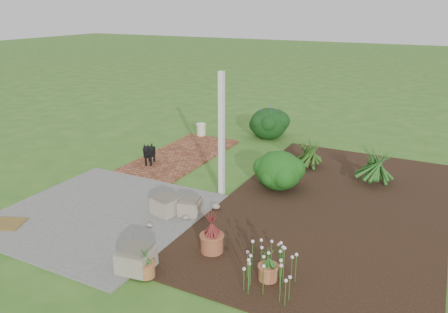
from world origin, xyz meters
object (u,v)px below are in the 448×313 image
at_px(cream_ceramic_urn, 201,130).
at_px(evergreen_shrub, 279,169).
at_px(black_dog, 149,152).
at_px(stone_trough_near, 136,260).

bearing_deg(cream_ceramic_urn, evergreen_shrub, -37.74).
relative_size(black_dog, cream_ceramic_urn, 1.70).
bearing_deg(black_dog, stone_trough_near, -76.46).
distance_m(cream_ceramic_urn, evergreen_shrub, 4.28).
height_order(cream_ceramic_urn, evergreen_shrub, evergreen_shrub).
xyz_separation_m(stone_trough_near, evergreen_shrub, (0.77, 3.78, 0.24)).
distance_m(stone_trough_near, cream_ceramic_urn, 6.91).
bearing_deg(evergreen_shrub, stone_trough_near, -101.46).
bearing_deg(black_dog, cream_ceramic_urn, 72.50).
xyz_separation_m(stone_trough_near, black_dog, (-2.48, 3.68, 0.15)).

